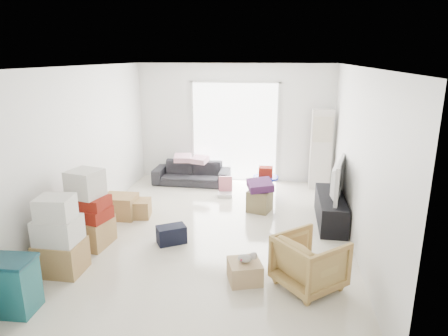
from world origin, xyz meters
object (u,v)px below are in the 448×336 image
tv_console (331,209)px  wood_crate (245,271)px  ac_tower (321,150)px  television (332,192)px  storage_bins (10,285)px  ottoman (260,201)px  armchair (310,260)px  kids_table (266,176)px  sofa (192,170)px

tv_console → wood_crate: 2.51m
wood_crate → ac_tower: bearing=72.9°
tv_console → television: (0.00, 0.00, 0.32)m
ac_tower → storage_bins: bearing=-126.9°
ac_tower → storage_bins: size_ratio=2.64×
tv_console → ottoman: bearing=164.1°
tv_console → armchair: (-0.48, -2.14, 0.13)m
storage_bins → kids_table: size_ratio=1.01×
sofa → storage_bins: sofa is taller
tv_console → armchair: 2.20m
wood_crate → kids_table: bearing=88.2°
ac_tower → tv_console: size_ratio=1.18×
ac_tower → wood_crate: (-1.26, -4.09, -0.74)m
ottoman → ac_tower: bearing=52.5°
television → kids_table: bearing=59.4°
ottoman → wood_crate: bearing=-90.8°
sofa → wood_crate: bearing=-67.4°
ac_tower → wood_crate: 4.34m
storage_bins → ac_tower: bearing=53.1°
ottoman → kids_table: bearing=85.1°
armchair → ottoman: 2.63m
ac_tower → kids_table: size_ratio=2.66×
television → wood_crate: (-1.31, -2.14, -0.43)m
tv_console → sofa: sofa is taller
storage_bins → wood_crate: 2.80m
kids_table → armchair: bearing=-77.6°
ottoman → kids_table: size_ratio=0.62×
armchair → storage_bins: (-3.42, -1.03, -0.05)m
sofa → storage_bins: (-0.97, -4.98, -0.01)m
armchair → ottoman: armchair is taller
ac_tower → kids_table: ac_tower is taller
armchair → wood_crate: 0.86m
ottoman → wood_crate: size_ratio=0.98×
storage_bins → wood_crate: (2.59, 1.04, -0.20)m
ac_tower → tv_console: 2.05m
ac_tower → armchair: (-0.43, -4.10, -0.50)m
armchair → storage_bins: size_ratio=1.14×
television → armchair: bearing=179.9°
ac_tower → kids_table: bearing=-144.5°
kids_table → wood_crate: bearing=-91.8°
armchair → ottoman: (-0.79, 2.51, -0.18)m
storage_bins → kids_table: (2.69, 4.31, 0.14)m
armchair → sofa: bearing=-9.5°
ac_tower → television: (0.05, -1.96, -0.31)m
armchair → television: bearing=-54.0°
sofa → television: bearing=-31.4°
ac_tower → storage_bins: 6.44m
ac_tower → wood_crate: ac_tower is taller
storage_bins → wood_crate: storage_bins is taller
sofa → wood_crate: 4.27m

